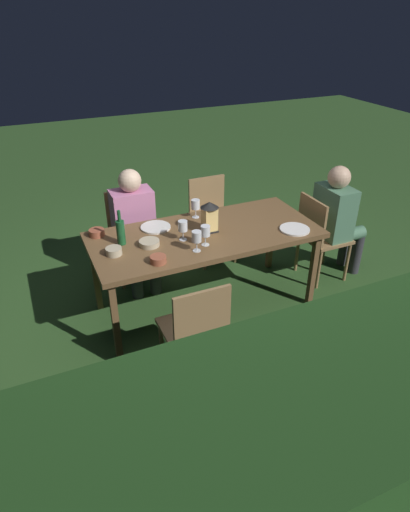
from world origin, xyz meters
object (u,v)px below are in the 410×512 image
at_px(person_in_pink, 135,224).
at_px(wine_glass_b, 205,232).
at_px(dining_table, 205,239).
at_px(wine_glass_a, 196,205).
at_px(bowl_bread, 149,243).
at_px(bowl_salad, 158,259).
at_px(chair_side_left_a, 211,215).
at_px(wine_glass_d, 197,238).
at_px(bowl_olives, 97,232).
at_px(chair_side_left_b, 131,230).
at_px(lantern_centerpiece, 209,215).
at_px(person_in_green, 338,217).
at_px(plate_b, 156,227).
at_px(chair_side_right_b, 196,329).
at_px(chair_head_near, 319,234).
at_px(bowl_dip, 114,251).
at_px(green_bottle_on_table, 121,232).
at_px(potted_plant_by_hedge, 53,457).
at_px(wine_glass_c, 183,227).
at_px(plate_a, 295,229).

relative_size(person_in_pink, wine_glass_b, 6.80).
height_order(dining_table, wine_glass_a, wine_glass_a).
height_order(bowl_bread, bowl_salad, bowl_salad).
bearing_deg(wine_glass_a, dining_table, 81.36).
height_order(chair_side_left_a, wine_glass_d, wine_glass_d).
bearing_deg(person_in_pink, wine_glass_b, 113.13).
bearing_deg(chair_side_left_a, bowl_olives, 21.67).
distance_m(chair_side_left_b, lantern_centerpiece, 1.03).
distance_m(person_in_green, lantern_centerpiece, 1.39).
relative_size(lantern_centerpiece, plate_b, 1.03).
bearing_deg(dining_table, chair_side_right_b, 62.16).
bearing_deg(bowl_bread, chair_head_near, -179.24).
distance_m(wine_glass_a, bowl_dip, 0.92).
bearing_deg(wine_glass_d, bowl_olives, -40.99).
relative_size(plate_b, bowl_bread, 1.58).
bearing_deg(chair_side_right_b, wine_glass_d, -113.82).
relative_size(person_in_green, bowl_salad, 9.37).
bearing_deg(chair_head_near, bowl_olives, -8.73).
bearing_deg(person_in_pink, bowl_dip, 62.47).
relative_size(chair_side_left_b, lantern_centerpiece, 3.28).
bearing_deg(bowl_dip, lantern_centerpiece, -175.28).
height_order(wine_glass_a, wine_glass_d, same).
bearing_deg(chair_side_left_a, wine_glass_a, 52.68).
height_order(dining_table, chair_side_right_b, chair_side_right_b).
distance_m(chair_side_left_a, green_bottle_on_table, 1.39).
distance_m(bowl_olives, potted_plant_by_hedge, 1.85).
height_order(plate_b, bowl_bread, bowl_bread).
relative_size(lantern_centerpiece, bowl_bread, 1.63).
bearing_deg(wine_glass_c, bowl_bread, -3.79).
bearing_deg(person_in_pink, person_in_green, 161.22).
xyz_separation_m(person_in_pink, wine_glass_c, (-0.22, 0.67, 0.23)).
bearing_deg(person_in_pink, bowl_bread, 84.69).
bearing_deg(chair_side_right_b, dining_table, -117.84).
bearing_deg(wine_glass_b, bowl_salad, 14.00).
bearing_deg(chair_side_left_b, plate_a, 136.76).
xyz_separation_m(wine_glass_c, potted_plant_by_hedge, (1.26, 1.34, -0.46)).
bearing_deg(chair_head_near, plate_a, 27.93).
height_order(dining_table, plate_a, plate_a).
bearing_deg(chair_head_near, wine_glass_a, -15.16).
xyz_separation_m(wine_glass_a, plate_b, (0.40, 0.06, -0.11)).
height_order(plate_b, bowl_olives, bowl_olives).
bearing_deg(plate_b, bowl_dip, 35.03).
bearing_deg(chair_side_left_a, chair_side_right_b, 62.16).
relative_size(chair_head_near, bowl_salad, 7.09).
xyz_separation_m(plate_b, bowl_olives, (0.49, -0.06, 0.02)).
bearing_deg(wine_glass_c, bowl_salad, 40.95).
bearing_deg(dining_table, plate_b, -36.01).
bearing_deg(person_in_green, potted_plant_by_hedge, 25.67).
bearing_deg(chair_head_near, wine_glass_d, 10.37).
bearing_deg(person_in_green, person_in_pink, -18.78).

